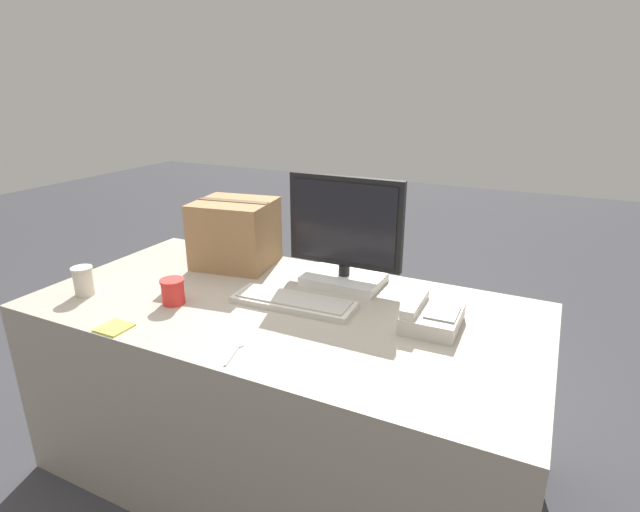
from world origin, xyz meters
name	(u,v)px	position (x,y,z in m)	size (l,w,h in m)	color
ground_plane	(286,465)	(0.00, 0.00, 0.00)	(12.00, 12.00, 0.00)	#38383D
office_desk	(284,390)	(0.00, 0.00, 0.36)	(1.80, 0.90, 0.71)	#A89E8E
monitor	(344,240)	(0.12, 0.28, 0.89)	(0.46, 0.21, 0.42)	white
keyboard	(293,302)	(0.04, 0.02, 0.73)	(0.45, 0.17, 0.03)	beige
desk_phone	(431,317)	(0.52, 0.07, 0.75)	(0.18, 0.22, 0.08)	beige
paper_cup_left	(84,281)	(-0.71, -0.24, 0.77)	(0.08, 0.08, 0.11)	beige
paper_cup_right	(173,291)	(-0.35, -0.16, 0.76)	(0.09, 0.09, 0.09)	red
spoon	(236,350)	(0.04, -0.34, 0.72)	(0.05, 0.14, 0.00)	#B2B2B7
cardboard_box	(235,233)	(-0.39, 0.28, 0.85)	(0.36, 0.33, 0.28)	#9E754C
sticky_note_pad	(114,328)	(-0.40, -0.39, 0.72)	(0.09, 0.09, 0.01)	#E5DB4C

